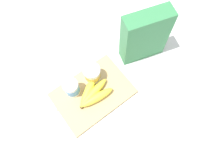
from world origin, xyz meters
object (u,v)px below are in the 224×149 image
at_px(banana_bunch, 93,94).
at_px(spoon, 53,113).
at_px(cereal_box, 144,37).
at_px(cutting_board, 93,93).
at_px(yogurt_cup_back, 92,74).
at_px(yogurt_cup_front, 72,88).

bearing_deg(banana_bunch, spoon, 166.65).
height_order(cereal_box, banana_bunch, cereal_box).
bearing_deg(cutting_board, yogurt_cup_back, 53.03).
bearing_deg(yogurt_cup_back, banana_bunch, -123.53).
xyz_separation_m(yogurt_cup_back, spoon, (-0.24, -0.03, -0.05)).
xyz_separation_m(cereal_box, spoon, (-0.51, 0.00, -0.13)).
bearing_deg(cutting_board, yogurt_cup_front, 139.32).
bearing_deg(cereal_box, cutting_board, -157.71).
xyz_separation_m(yogurt_cup_front, banana_bunch, (0.06, -0.07, -0.03)).
bearing_deg(yogurt_cup_front, cereal_box, -3.62).
bearing_deg(spoon, yogurt_cup_front, 10.40).
bearing_deg(yogurt_cup_back, cutting_board, -126.97).
height_order(cereal_box, yogurt_cup_front, cereal_box).
bearing_deg(banana_bunch, yogurt_cup_front, 132.51).
relative_size(cutting_board, yogurt_cup_front, 3.79).
xyz_separation_m(yogurt_cup_front, spoon, (-0.13, -0.02, -0.06)).
height_order(yogurt_cup_front, banana_bunch, yogurt_cup_front).
height_order(cereal_box, yogurt_cup_back, cereal_box).
bearing_deg(cereal_box, yogurt_cup_back, -169.10).
distance_m(banana_bunch, spoon, 0.20).
height_order(yogurt_cup_back, spoon, yogurt_cup_back).
xyz_separation_m(cutting_board, cereal_box, (0.31, 0.03, 0.13)).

